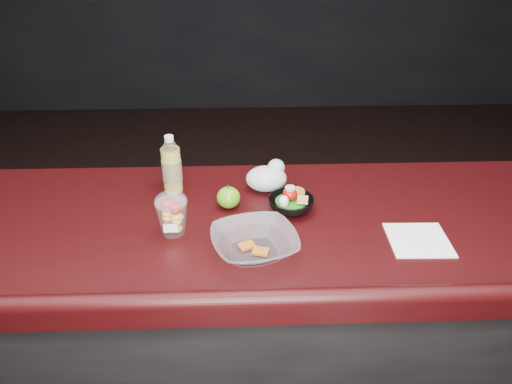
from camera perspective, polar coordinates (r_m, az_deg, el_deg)
counter at (r=1.77m, az=-2.73°, el=-17.29°), size 4.06×0.71×1.02m
lemonade_bottle at (r=1.58m, az=-9.60°, el=2.70°), size 0.06×0.06×0.19m
fruit_cup at (r=1.37m, az=-9.59°, el=-2.39°), size 0.09×0.09×0.13m
green_apple at (r=1.49m, az=-3.17°, el=-0.62°), size 0.07×0.07×0.07m
plastic_bag at (r=1.58m, az=1.34°, el=1.71°), size 0.13×0.11×0.10m
snack_bowl at (r=1.48m, az=3.99°, el=-1.27°), size 0.17×0.17×0.07m
takeout_bowl at (r=1.30m, az=-0.17°, el=-5.88°), size 0.27×0.27×0.05m
paper_napkin at (r=1.43m, az=18.07°, el=-5.23°), size 0.16×0.16×0.00m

